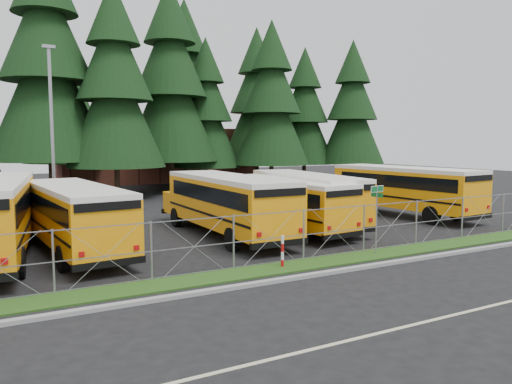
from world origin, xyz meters
The scene contains 24 objects.
ground centered at (0.00, 0.00, 0.00)m, with size 120.00×120.00×0.00m, color black.
curb centered at (0.00, -3.10, 0.06)m, with size 50.00×0.25×0.12m, color gray.
grass_verge centered at (0.00, -1.70, 0.03)m, with size 50.00×1.40×0.06m, color #1D4513.
road_lane_line centered at (0.00, -8.00, 0.01)m, with size 50.00×0.12×0.01m, color beige.
chainlink_fence centered at (0.00, -1.00, 1.00)m, with size 44.00×0.10×2.00m, color #96989E, non-canonical shape.
brick_building centered at (6.00, 40.00, 3.00)m, with size 22.00×10.00×6.00m, color brown.
bus_2 centered at (-8.56, 4.80, 1.40)m, with size 2.53×10.70×2.80m, color orange, non-canonical shape.
bus_4 centered at (-1.54, 5.01, 1.48)m, with size 2.66×11.28×2.96m, color orange, non-canonical shape.
bus_5 centered at (1.53, 4.91, 1.34)m, with size 2.42×10.23×2.68m, color orange, non-canonical shape.
bus_6 centered at (3.50, 5.75, 1.42)m, with size 2.55×10.82×2.84m, color orange, non-canonical shape.
bus_east centered at (10.79, 5.92, 1.51)m, with size 2.72×11.51×3.02m, color orange, non-canonical shape.
street_sign centered at (2.16, -1.56, 2.03)m, with size 0.82×0.54×2.81m.
striped_bollard centered at (-2.32, -1.59, 0.60)m, with size 0.11×0.11×1.20m, color #B20C0C.
light_standard centered at (-8.04, 15.05, 5.50)m, with size 0.70×0.35×10.14m.
conifer_3 centered at (-6.95, 26.07, 10.24)m, with size 9.26×9.26×20.48m, color black, non-canonical shape.
conifer_4 centered at (-2.35, 23.54, 8.58)m, with size 7.76×7.76×17.17m, color black, non-canonical shape.
conifer_5 centered at (3.42, 26.97, 9.44)m, with size 8.53×8.53×18.87m, color black, non-canonical shape.
conifer_6 centered at (7.06, 27.42, 7.15)m, with size 6.47×6.47×14.30m, color black, non-canonical shape.
conifer_7 centered at (12.56, 24.53, 7.96)m, with size 7.20×7.20×15.93m, color black, non-canonical shape.
conifer_8 centered at (18.82, 28.18, 7.27)m, with size 6.58×6.58×14.55m, color black, non-canonical shape.
conifer_9 centered at (22.64, 24.94, 7.55)m, with size 6.83×6.83×15.11m, color black, non-canonical shape.
conifer_11 centered at (-4.76, 35.56, 8.33)m, with size 7.53×7.53×16.65m, color black, non-canonical shape.
conifer_12 centered at (6.79, 32.18, 9.46)m, with size 8.55×8.55×18.91m, color black, non-canonical shape.
conifer_13 centered at (15.23, 32.33, 8.51)m, with size 7.70×7.70×17.02m, color black, non-canonical shape.
Camera 1 is at (-11.69, -16.72, 4.60)m, focal length 35.00 mm.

